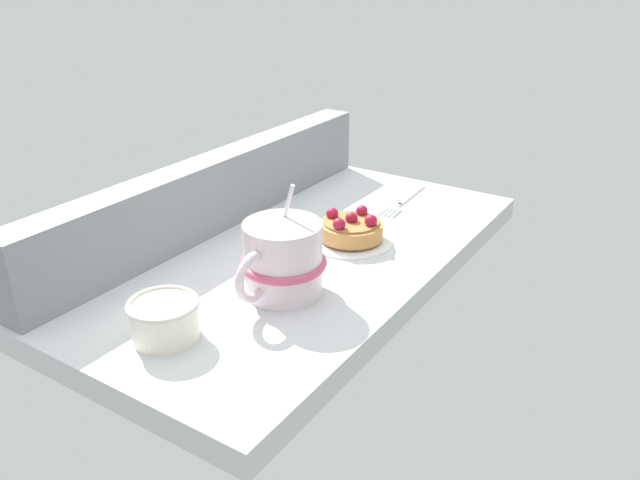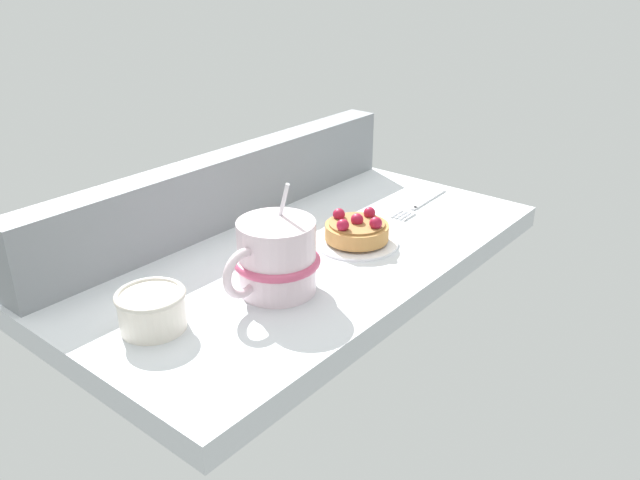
% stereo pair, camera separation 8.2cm
% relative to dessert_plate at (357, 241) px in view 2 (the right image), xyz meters
% --- Properties ---
extents(ground_plane, '(0.69, 0.36, 0.03)m').
position_rel_dessert_plate_xyz_m(ground_plane, '(-0.06, 0.04, -0.02)').
color(ground_plane, silver).
extents(window_rail_back, '(0.68, 0.05, 0.10)m').
position_rel_dessert_plate_xyz_m(window_rail_back, '(-0.06, 0.20, 0.05)').
color(window_rail_back, gray).
rests_on(window_rail_back, ground_plane).
extents(dessert_plate, '(0.12, 0.12, 0.01)m').
position_rel_dessert_plate_xyz_m(dessert_plate, '(0.00, 0.00, 0.00)').
color(dessert_plate, white).
rests_on(dessert_plate, ground_plane).
extents(raspberry_tart, '(0.09, 0.09, 0.04)m').
position_rel_dessert_plate_xyz_m(raspberry_tart, '(0.00, 0.00, 0.02)').
color(raspberry_tart, '#B77F42').
rests_on(raspberry_tart, dessert_plate).
extents(coffee_mug, '(0.14, 0.10, 0.13)m').
position_rel_dessert_plate_xyz_m(coffee_mug, '(-0.17, -0.01, 0.04)').
color(coffee_mug, silver).
rests_on(coffee_mug, ground_plane).
extents(dessert_fork, '(0.16, 0.03, 0.01)m').
position_rel_dessert_plate_xyz_m(dessert_fork, '(0.18, 0.01, -0.00)').
color(dessert_fork, silver).
rests_on(dessert_fork, ground_plane).
extents(sugar_bowl, '(0.08, 0.08, 0.04)m').
position_rel_dessert_plate_xyz_m(sugar_bowl, '(-0.31, 0.04, 0.02)').
color(sugar_bowl, silver).
rests_on(sugar_bowl, ground_plane).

